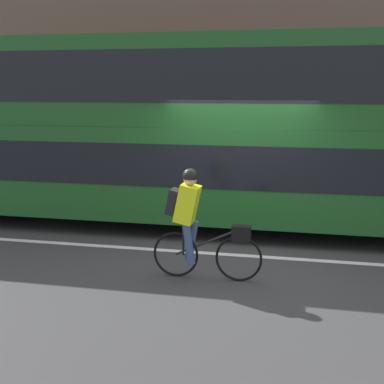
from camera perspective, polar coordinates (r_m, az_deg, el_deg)
name	(u,v)px	position (r m, az deg, el deg)	size (l,w,h in m)	color
ground_plane	(235,253)	(8.95, 4.59, -6.55)	(80.00, 80.00, 0.00)	#38383A
road_center_line	(234,255)	(8.86, 4.51, -6.70)	(50.00, 0.14, 0.01)	silver
sidewalk_curb	(266,185)	(14.84, 7.89, 0.77)	(60.00, 2.51, 0.13)	gray
building_facade	(274,38)	(16.06, 8.72, 15.96)	(60.00, 0.30, 8.18)	brown
bus	(163,123)	(10.50, -3.16, 7.34)	(11.89, 2.49, 3.62)	black
cyclist_on_bike	(195,220)	(7.58, 0.35, -2.99)	(1.58, 0.32, 1.60)	black
trash_bin	(153,161)	(15.21, -4.15, 3.33)	(0.51, 0.51, 1.04)	#262628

